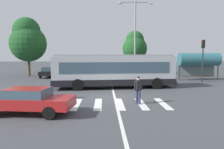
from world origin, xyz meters
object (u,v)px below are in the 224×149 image
at_px(twin_arm_street_lamp, 135,32).
at_px(background_tree_left, 28,40).
at_px(parked_car_teal, 109,71).
at_px(background_tree_right, 135,46).
at_px(city_transit_bus, 114,71).
at_px(parked_car_champagne, 127,71).
at_px(foreground_sedan, 29,99).
at_px(bus_stop_shelter, 199,60).
at_px(parked_car_charcoal, 148,71).
at_px(traffic_light_far_corner, 203,54).
at_px(pedestrian_crossing_street, 138,88).
at_px(parked_car_red, 70,71).
at_px(parked_car_black, 49,72).
at_px(parked_car_silver, 90,71).

distance_m(twin_arm_street_lamp, background_tree_left, 15.45).
relative_size(parked_car_teal, background_tree_right, 0.67).
height_order(city_transit_bus, parked_car_champagne, city_transit_bus).
relative_size(background_tree_left, background_tree_right, 1.24).
distance_m(foreground_sedan, background_tree_left, 21.66).
bearing_deg(bus_stop_shelter, twin_arm_street_lamp, 178.68).
relative_size(parked_car_charcoal, traffic_light_far_corner, 0.97).
bearing_deg(pedestrian_crossing_street, parked_car_red, 112.69).
distance_m(parked_car_black, background_tree_right, 13.17).
xyz_separation_m(parked_car_champagne, traffic_light_far_corner, (7.69, -6.30, 2.37)).
height_order(parked_car_teal, background_tree_right, background_tree_right).
bearing_deg(city_transit_bus, twin_arm_street_lamp, 65.01).
bearing_deg(background_tree_right, pedestrian_crossing_street, -97.40).
bearing_deg(parked_car_silver, parked_car_red, 179.64).
bearing_deg(background_tree_right, parked_car_black, -162.77).
xyz_separation_m(foreground_sedan, twin_arm_street_lamp, (7.55, 14.59, 4.90)).
relative_size(parked_car_red, background_tree_left, 0.55).
xyz_separation_m(parked_car_silver, traffic_light_far_corner, (12.88, -5.78, 2.37)).
distance_m(parked_car_champagne, twin_arm_street_lamp, 6.50).
bearing_deg(foreground_sedan, parked_car_champagne, 69.23).
relative_size(parked_car_teal, bus_stop_shelter, 0.93).
xyz_separation_m(parked_car_silver, background_tree_right, (6.63, 3.69, 3.58)).
relative_size(foreground_sedan, parked_car_silver, 1.03).
bearing_deg(parked_car_black, parked_car_silver, 0.67).
height_order(parked_car_teal, parked_car_charcoal, same).
bearing_deg(background_tree_right, parked_car_silver, -150.89).
distance_m(background_tree_left, background_tree_right, 15.61).
relative_size(traffic_light_far_corner, twin_arm_street_lamp, 0.50).
distance_m(parked_car_champagne, bus_stop_shelter, 9.39).
bearing_deg(parked_car_teal, parked_car_champagne, 2.85).
distance_m(pedestrian_crossing_street, parked_car_champagne, 16.76).
bearing_deg(parked_car_silver, parked_car_charcoal, 1.94).
relative_size(parked_car_black, parked_car_charcoal, 1.01).
distance_m(city_transit_bus, parked_car_teal, 10.08).
bearing_deg(parked_car_champagne, parked_car_black, -176.87).
relative_size(city_transit_bus, parked_car_teal, 2.51).
distance_m(parked_car_champagne, background_tree_left, 14.74).
bearing_deg(twin_arm_street_lamp, city_transit_bus, -114.99).
relative_size(parked_car_silver, background_tree_left, 0.55).
height_order(parked_car_charcoal, background_tree_left, background_tree_left).
xyz_separation_m(pedestrian_crossing_street, parked_car_champagne, (1.14, 16.72, -0.20)).
relative_size(foreground_sedan, parked_car_champagne, 1.04).
distance_m(parked_car_charcoal, background_tree_left, 17.47).
bearing_deg(parked_car_charcoal, city_transit_bus, -117.55).
bearing_deg(parked_car_black, city_transit_bus, -49.11).
xyz_separation_m(parked_car_black, twin_arm_street_lamp, (11.07, -3.67, 4.90)).
xyz_separation_m(parked_car_silver, twin_arm_street_lamp, (5.59, -3.73, 4.90)).
relative_size(parked_car_red, parked_car_teal, 1.00).
distance_m(parked_car_silver, parked_car_champagne, 5.21).
bearing_deg(city_transit_bus, foreground_sedan, -118.93).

